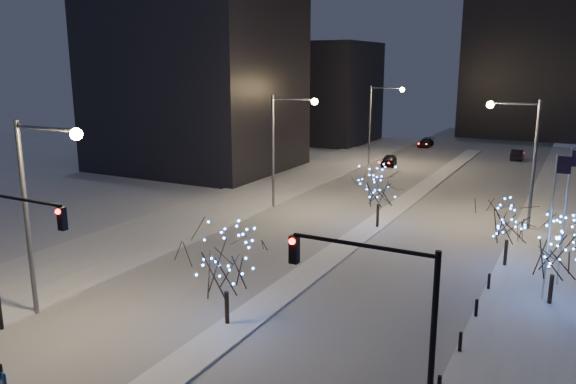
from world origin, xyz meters
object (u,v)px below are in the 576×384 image
Objects in this scene: traffic_signal_east at (387,308)px; holiday_tree_plaza_far at (509,220)px; street_lamp_w_mid at (284,136)px; car_near at (389,160)px; traffic_signal_west at (12,241)px; street_lamp_w_near at (38,194)px; street_lamp_w_far at (378,114)px; holiday_tree_median_far at (379,187)px; car_mid at (517,155)px; car_far at (426,143)px; street_lamp_east at (523,147)px; holiday_tree_median_near at (226,262)px; holiday_tree_plaza_near at (555,249)px.

holiday_tree_plaza_far is at bearing 85.43° from traffic_signal_east.
car_near is (1.59, 25.16, -5.80)m from street_lamp_w_mid.
street_lamp_w_near is at bearing 103.96° from traffic_signal_west.
street_lamp_w_far reaches higher than holiday_tree_median_far.
car_mid is at bearing 67.78° from street_lamp_w_mid.
street_lamp_east is at bearing -66.47° from car_far.
street_lamp_w_mid is 23.35m from holiday_tree_median_near.
car_near is 0.81× the size of holiday_tree_median_near.
traffic_signal_east is 10.54m from holiday_tree_median_near.
car_far is 0.96× the size of holiday_tree_plaza_far.
traffic_signal_west is 26.56m from holiday_tree_median_far.
traffic_signal_east is 63.87m from car_mid.
holiday_tree_plaza_far reaches higher than car_far.
holiday_tree_median_far is at bearing 70.30° from traffic_signal_west.
holiday_tree_plaza_near is (4.45, 14.48, -1.59)m from traffic_signal_east.
street_lamp_east is 11.26m from holiday_tree_median_far.
street_lamp_east is 2.30× the size of car_far.
car_mid is at bearing 76.20° from street_lamp_w_near.
traffic_signal_west reaches higher than car_mid.
traffic_signal_east reaches higher than holiday_tree_median_near.
street_lamp_w_mid is 41.12m from car_mid.
car_mid is (15.39, 37.69, -5.80)m from street_lamp_w_mid.
traffic_signal_west is 1.44× the size of holiday_tree_median_far.
street_lamp_w_far is at bearing 109.32° from traffic_signal_east.
traffic_signal_east reaches higher than holiday_tree_median_far.
street_lamp_w_far is 1.00× the size of street_lamp_east.
street_lamp_w_near reaches higher than traffic_signal_east.
holiday_tree_median_far is at bearing -12.14° from street_lamp_w_mid.
holiday_tree_plaza_near is at bearing -69.07° from car_far.
traffic_signal_west reaches higher than holiday_tree_median_near.
street_lamp_w_far is 2.45× the size of car_near.
holiday_tree_plaza_near is (22.33, -11.53, -3.33)m from street_lamp_w_mid.
holiday_tree_plaza_near is at bearing -36.38° from holiday_tree_median_far.
holiday_tree_plaza_far is at bearing 119.79° from holiday_tree_plaza_near.
holiday_tree_median_far is (-9.58, -5.03, -3.12)m from street_lamp_east.
holiday_tree_median_near is (-6.96, -59.23, 2.63)m from car_mid.
traffic_signal_east reaches higher than car_far.
traffic_signal_west is (0.50, -52.00, -1.74)m from street_lamp_w_far.
street_lamp_w_mid is at bearing 167.86° from holiday_tree_median_far.
traffic_signal_west is 1.61× the size of car_far.
holiday_tree_median_far is (8.01, -46.03, 2.70)m from car_far.
street_lamp_w_near reaches higher than holiday_tree_median_near.
holiday_tree_median_far is 10.95m from holiday_tree_plaza_far.
holiday_tree_plaza_near is at bearing -27.30° from street_lamp_w_mid.
street_lamp_east is 35.30m from traffic_signal_west.
street_lamp_w_mid is at bearing 90.00° from street_lamp_w_near.
street_lamp_w_mid is 27.06m from traffic_signal_west.
street_lamp_w_mid is 44.42m from car_far.
holiday_tree_plaza_far is (1.56, 19.53, -1.65)m from traffic_signal_east.
holiday_tree_median_near is 19.54m from holiday_tree_median_far.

